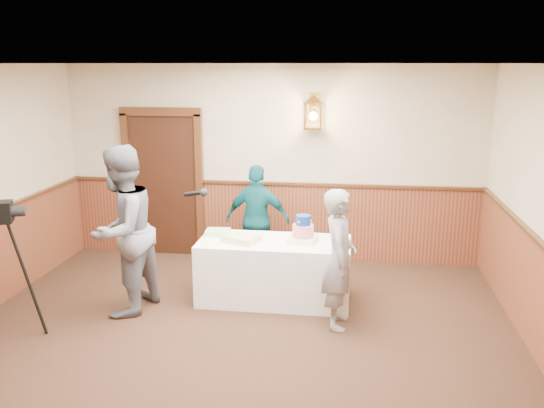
{
  "coord_description": "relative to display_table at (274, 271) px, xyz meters",
  "views": [
    {
      "loc": [
        1.13,
        -4.57,
        2.81
      ],
      "look_at": [
        0.26,
        1.7,
        1.25
      ],
      "focal_mm": 38.0,
      "sensor_mm": 36.0,
      "label": 1
    }
  ],
  "objects": [
    {
      "name": "ground",
      "position": [
        -0.26,
        -1.9,
        -0.38
      ],
      "size": [
        7.0,
        7.0,
        0.0
      ],
      "primitive_type": "plane",
      "color": "black",
      "rests_on": "ground"
    },
    {
      "name": "room_shell",
      "position": [
        -0.31,
        -1.45,
        1.15
      ],
      "size": [
        6.02,
        7.02,
        2.81
      ],
      "color": "#B9AD8B",
      "rests_on": "ground"
    },
    {
      "name": "display_table",
      "position": [
        0.0,
        0.0,
        0.0
      ],
      "size": [
        1.8,
        0.8,
        0.75
      ],
      "primitive_type": "cube",
      "color": "white",
      "rests_on": "ground"
    },
    {
      "name": "tiered_cake",
      "position": [
        0.34,
        0.02,
        0.5
      ],
      "size": [
        0.36,
        0.36,
        0.32
      ],
      "rotation": [
        0.0,
        0.0,
        -0.17
      ],
      "color": "beige",
      "rests_on": "display_table"
    },
    {
      "name": "sheet_cake_yellow",
      "position": [
        -0.38,
        -0.09,
        0.41
      ],
      "size": [
        0.47,
        0.42,
        0.08
      ],
      "primitive_type": "cube",
      "rotation": [
        0.0,
        0.0,
        -0.4
      ],
      "color": "#D1C37C",
      "rests_on": "display_table"
    },
    {
      "name": "sheet_cake_green",
      "position": [
        -0.72,
        0.14,
        0.41
      ],
      "size": [
        0.3,
        0.24,
        0.07
      ],
      "primitive_type": "cube",
      "rotation": [
        0.0,
        0.0,
        0.05
      ],
      "color": "#AFD697",
      "rests_on": "display_table"
    },
    {
      "name": "interviewer",
      "position": [
        -1.66,
        -0.55,
        0.59
      ],
      "size": [
        1.56,
        1.08,
        1.93
      ],
      "rotation": [
        0.0,
        0.0,
        -1.79
      ],
      "color": "slate",
      "rests_on": "ground"
    },
    {
      "name": "baker",
      "position": [
        0.78,
        -0.6,
        0.39
      ],
      "size": [
        0.38,
        0.57,
        1.53
      ],
      "primitive_type": "imported",
      "rotation": [
        0.0,
        0.0,
        1.59
      ],
      "color": "gray",
      "rests_on": "ground"
    },
    {
      "name": "assistant_p",
      "position": [
        -0.35,
        0.92,
        0.37
      ],
      "size": [
        0.9,
        0.43,
        1.49
      ],
      "primitive_type": "imported",
      "rotation": [
        0.0,
        0.0,
        3.07
      ],
      "color": "#0E515A",
      "rests_on": "ground"
    },
    {
      "name": "tv_camera_rig",
      "position": [
        -2.64,
        -1.38,
        0.28
      ],
      "size": [
        0.57,
        0.54,
        1.47
      ],
      "rotation": [
        0.0,
        0.0,
        0.38
      ],
      "color": "black",
      "rests_on": "ground"
    }
  ]
}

